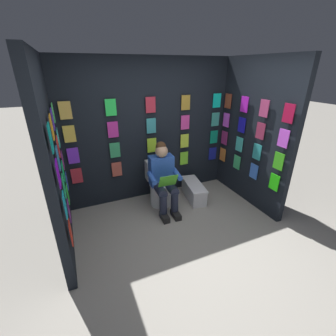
{
  "coord_description": "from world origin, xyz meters",
  "views": [
    {
      "loc": [
        1.31,
        2.09,
        2.3
      ],
      "look_at": [
        -0.0,
        -0.92,
        0.85
      ],
      "focal_mm": 24.62,
      "sensor_mm": 36.0,
      "label": 1
    }
  ],
  "objects": [
    {
      "name": "display_wall_right",
      "position": [
        1.57,
        -0.84,
        1.24
      ],
      "size": [
        0.14,
        1.68,
        2.48
      ],
      "color": "black",
      "rests_on": "ground"
    },
    {
      "name": "display_wall_left",
      "position": [
        -1.57,
        -0.84,
        1.24
      ],
      "size": [
        0.14,
        1.68,
        2.48
      ],
      "color": "black",
      "rests_on": "ground"
    },
    {
      "name": "comic_longbox_near",
      "position": [
        -0.65,
        -1.19,
        0.16
      ],
      "size": [
        0.39,
        0.77,
        0.31
      ],
      "rotation": [
        0.0,
        0.0,
        -0.17
      ],
      "color": "silver",
      "rests_on": "ground"
    },
    {
      "name": "ground_plane",
      "position": [
        0.0,
        0.0,
        0.0
      ],
      "size": [
        30.0,
        30.0,
        0.0
      ],
      "primitive_type": "plane",
      "color": "#9E998E"
    },
    {
      "name": "toilet",
      "position": [
        -0.01,
        -1.33,
        0.33
      ],
      "size": [
        0.41,
        0.56,
        0.77
      ],
      "rotation": [
        0.0,
        0.0,
        -0.06
      ],
      "color": "white",
      "rests_on": "ground"
    },
    {
      "name": "person_reading",
      "position": [
        -0.0,
        -1.11,
        0.6
      ],
      "size": [
        0.54,
        0.7,
        1.19
      ],
      "rotation": [
        0.0,
        0.0,
        -0.06
      ],
      "color": "blue",
      "rests_on": "ground"
    },
    {
      "name": "display_wall_back",
      "position": [
        0.0,
        -1.73,
        1.24
      ],
      "size": [
        3.13,
        0.14,
        2.48
      ],
      "color": "black",
      "rests_on": "ground"
    }
  ]
}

